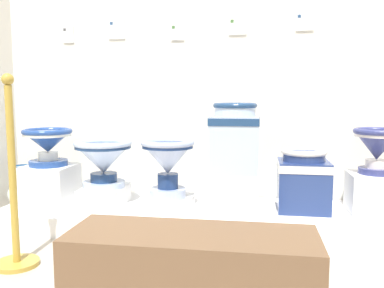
{
  "coord_description": "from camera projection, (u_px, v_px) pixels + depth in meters",
  "views": [
    {
      "loc": [
        2.06,
        -0.4,
        0.93
      ],
      "look_at": [
        1.6,
        2.45,
        0.59
      ],
      "focal_mm": 38.93,
      "sensor_mm": 36.0,
      "label": 1
    }
  ],
  "objects": [
    {
      "name": "info_placard_third",
      "position": [
        177.0,
        32.0,
        3.26
      ],
      "size": [
        0.1,
        0.01,
        0.12
      ],
      "color": "white"
    },
    {
      "name": "display_platform",
      "position": [
        200.0,
        218.0,
        2.97
      ],
      "size": [
        2.82,
        0.81,
        0.13
      ],
      "primitive_type": "cube",
      "color": "white",
      "rests_on": "ground_plane"
    },
    {
      "name": "plinth_block_central_ornate",
      "position": [
        375.0,
        193.0,
        2.85
      ],
      "size": [
        0.34,
        0.31,
        0.27
      ],
      "primitive_type": "cube",
      "color": "white",
      "rests_on": "display_platform"
    },
    {
      "name": "plinth_block_leftmost",
      "position": [
        302.0,
        213.0,
        2.78
      ],
      "size": [
        0.35,
        0.34,
        0.04
      ],
      "primitive_type": "cube",
      "color": "white",
      "rests_on": "display_platform"
    },
    {
      "name": "info_placard_second",
      "position": [
        117.0,
        29.0,
        3.33
      ],
      "size": [
        0.13,
        0.01,
        0.15
      ],
      "color": "white"
    },
    {
      "name": "antique_toilet_broad_patterned",
      "position": [
        103.0,
        158.0,
        3.04
      ],
      "size": [
        0.42,
        0.42,
        0.34
      ],
      "color": "#B2C6EA",
      "rests_on": "plinth_block_broad_patterned"
    },
    {
      "name": "antique_toilet_rightmost",
      "position": [
        48.0,
        142.0,
        3.14
      ],
      "size": [
        0.37,
        0.37,
        0.28
      ],
      "color": "navy",
      "rests_on": "plinth_block_rightmost"
    },
    {
      "name": "info_placard_fourth",
      "position": [
        238.0,
        26.0,
        3.18
      ],
      "size": [
        0.14,
        0.01,
        0.13
      ],
      "color": "white"
    },
    {
      "name": "antique_toilet_central_ornate",
      "position": [
        377.0,
        145.0,
        2.81
      ],
      "size": [
        0.32,
        0.32,
        0.31
      ],
      "color": "navy",
      "rests_on": "plinth_block_central_ornate"
    },
    {
      "name": "info_placard_fifth",
      "position": [
        305.0,
        22.0,
        3.1
      ],
      "size": [
        0.13,
        0.01,
        0.13
      ],
      "color": "white"
    },
    {
      "name": "plinth_block_pale_glazed",
      "position": [
        168.0,
        203.0,
        2.96
      ],
      "size": [
        0.34,
        0.38,
        0.08
      ],
      "primitive_type": "cube",
      "color": "white",
      "rests_on": "display_platform"
    },
    {
      "name": "decorative_vase_spare",
      "position": [
        24.0,
        191.0,
        3.36
      ],
      "size": [
        0.26,
        0.26,
        0.37
      ],
      "color": "navy",
      "rests_on": "ground_plane"
    },
    {
      "name": "antique_toilet_pale_glazed",
      "position": [
        168.0,
        160.0,
        2.92
      ],
      "size": [
        0.38,
        0.38,
        0.41
      ],
      "color": "#A8B8DB",
      "rests_on": "plinth_block_pale_glazed"
    },
    {
      "name": "plinth_block_rightmost",
      "position": [
        49.0,
        183.0,
        3.18
      ],
      "size": [
        0.36,
        0.38,
        0.27
      ],
      "primitive_type": "cube",
      "color": "white",
      "rests_on": "display_platform"
    },
    {
      "name": "antique_toilet_leftmost",
      "position": [
        303.0,
        178.0,
        2.76
      ],
      "size": [
        0.34,
        0.33,
        0.41
      ],
      "color": "navy",
      "rests_on": "plinth_block_leftmost"
    },
    {
      "name": "info_placard_first",
      "position": [
        68.0,
        34.0,
        3.4
      ],
      "size": [
        0.09,
        0.01,
        0.13
      ],
      "color": "white"
    },
    {
      "name": "museum_bench",
      "position": [
        192.0,
        281.0,
        1.65
      ],
      "size": [
        0.98,
        0.36,
        0.4
      ],
      "primitive_type": "cube",
      "color": "brown",
      "rests_on": "ground_plane"
    },
    {
      "name": "plinth_block_squat_floral",
      "position": [
        234.0,
        190.0,
        2.98
      ],
      "size": [
        0.35,
        0.34,
        0.26
      ],
      "primitive_type": "cube",
      "color": "white",
      "rests_on": "display_platform"
    },
    {
      "name": "wall_back",
      "position": [
        208.0,
        28.0,
        3.25
      ],
      "size": [
        3.51,
        0.06,
        2.91
      ],
      "primitive_type": "cube",
      "color": "white",
      "rests_on": "ground_plane"
    },
    {
      "name": "antique_toilet_squat_floral",
      "position": [
        235.0,
        136.0,
        2.93
      ],
      "size": [
        0.34,
        0.34,
        0.49
      ],
      "color": "silver",
      "rests_on": "plinth_block_squat_floral"
    },
    {
      "name": "plinth_block_broad_patterned",
      "position": [
        104.0,
        196.0,
        3.07
      ],
      "size": [
        0.29,
        0.37,
        0.13
      ],
      "primitive_type": "cube",
      "color": "white",
      "rests_on": "display_platform"
    },
    {
      "name": "stanchion_post_near_left",
      "position": [
        14.0,
        206.0,
        2.25
      ],
      "size": [
        0.24,
        0.24,
        1.05
      ],
      "color": "#B49136",
      "rests_on": "ground_plane"
    }
  ]
}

